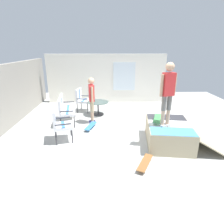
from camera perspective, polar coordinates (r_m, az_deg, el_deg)
ground_plane at (r=6.55m, az=2.65°, el=-6.32°), size 12.00×12.00×0.10m
house_facade at (r=9.83m, az=-1.62°, el=10.03°), size 0.23×6.00×2.45m
skate_ramp at (r=5.91m, az=16.92°, el=-6.19°), size 1.87×2.23×0.63m
patio_bench at (r=7.32m, az=-14.14°, el=1.44°), size 1.32×0.73×1.02m
patio_chair_near_house at (r=8.54m, az=-9.21°, el=4.24°), size 0.71×0.65×1.02m
patio_chair_by_wall at (r=5.90m, az=-15.76°, el=-2.97°), size 0.74×0.69×1.02m
patio_table at (r=8.04m, az=-4.22°, el=1.96°), size 0.90×0.90×0.57m
person_watching at (r=7.02m, az=-6.18°, el=4.51°), size 0.47×0.29×1.72m
person_skater at (r=5.29m, az=16.51°, el=6.40°), size 0.31×0.46×1.76m
skateboard_by_bench at (r=6.80m, az=-6.46°, el=-4.21°), size 0.82×0.41×0.10m
skateboard_spare at (r=4.82m, az=9.93°, el=-14.81°), size 0.81×0.53×0.10m
skateboard_on_ramp at (r=5.84m, az=13.55°, el=-1.94°), size 0.82×0.44×0.10m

